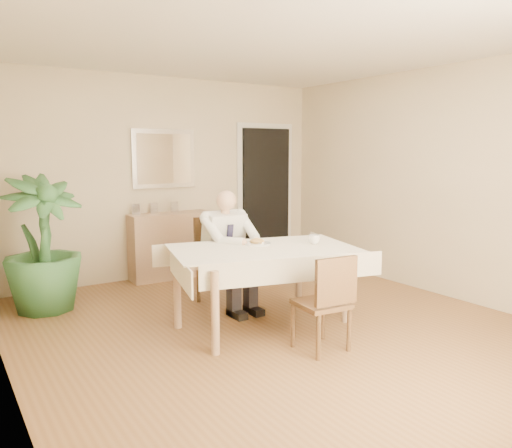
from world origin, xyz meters
TOP-DOWN VIEW (x-y plane):
  - room at (0.00, 0.00)m, footprint 5.00×5.02m
  - doorway at (1.55, 2.46)m, footprint 0.96×0.07m
  - mirror at (-0.05, 2.47)m, footprint 0.86×0.04m
  - dining_table at (-0.05, 0.15)m, footprint 1.96×1.43m
  - chair_far at (-0.05, 1.04)m, footprint 0.46×0.46m
  - chair_near at (0.03, -0.68)m, footprint 0.42×0.43m
  - seated_man at (-0.05, 0.74)m, footprint 0.48×0.72m
  - plate at (-0.00, 0.33)m, footprint 0.26×0.26m
  - food at (-0.00, 0.33)m, footprint 0.14×0.14m
  - knife at (0.04, 0.27)m, footprint 0.01×0.13m
  - fork at (-0.04, 0.27)m, footprint 0.01×0.13m
  - coffee_mug at (0.47, 0.03)m, footprint 0.14×0.14m
  - sideboard at (-0.05, 2.32)m, footprint 1.08×0.39m
  - photo_frame_left at (-0.48, 2.40)m, footprint 0.10×0.02m
  - photo_frame_center at (-0.24, 2.38)m, footprint 0.10×0.02m
  - photo_frame_right at (0.04, 2.37)m, footprint 0.10×0.02m
  - potted_palm at (-1.70, 1.77)m, footprint 0.99×0.99m

SIDE VIEW (x-z plane):
  - sideboard at x=-0.05m, z-range 0.00..0.85m
  - chair_near at x=0.03m, z-range 0.05..0.87m
  - chair_far at x=-0.05m, z-range 0.06..1.00m
  - dining_table at x=-0.05m, z-range 0.29..1.04m
  - seated_man at x=-0.05m, z-range 0.07..1.31m
  - potted_palm at x=-1.70m, z-range 0.00..1.42m
  - plate at x=0.00m, z-range 0.75..0.77m
  - knife at x=0.04m, z-range 0.77..0.78m
  - fork at x=-0.04m, z-range 0.77..0.78m
  - food at x=0.00m, z-range 0.76..0.81m
  - coffee_mug at x=0.47m, z-range 0.75..0.84m
  - photo_frame_left at x=-0.48m, z-range 0.85..0.99m
  - photo_frame_center at x=-0.24m, z-range 0.85..0.99m
  - photo_frame_right at x=0.04m, z-range 0.85..0.99m
  - doorway at x=1.55m, z-range -0.05..2.05m
  - room at x=0.00m, z-range 0.00..2.60m
  - mirror at x=-0.05m, z-range 1.17..1.93m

